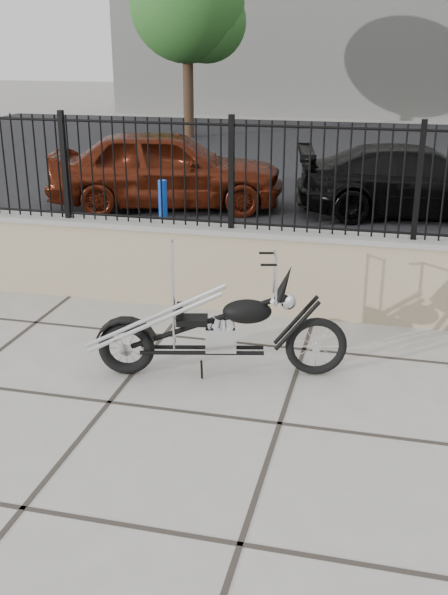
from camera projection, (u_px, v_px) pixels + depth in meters
name	position (u px, v px, depth m)	size (l,w,h in m)	color
ground_plane	(280.00, 424.00, 5.71)	(90.00, 90.00, 0.00)	#99968E
parking_lot	(363.00, 167.00, 17.09)	(30.00, 30.00, 0.00)	black
retaining_wall	(317.00, 274.00, 7.82)	(14.00, 0.36, 0.96)	gray
iron_fence	(322.00, 179.00, 7.44)	(14.00, 0.08, 1.20)	black
background_building	(389.00, 12.00, 28.43)	(22.00, 6.00, 8.00)	beige
chopper_motorcycle	(216.00, 309.00, 6.33)	(2.21, 0.39, 1.32)	black
car_red	(167.00, 168.00, 12.79)	(1.72, 4.28, 1.46)	#4E190B
car_black	(417.00, 181.00, 12.23)	(1.72, 4.24, 1.23)	black
bollard_a	(163.00, 216.00, 10.19)	(0.13, 0.13, 1.06)	#0B3EB1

